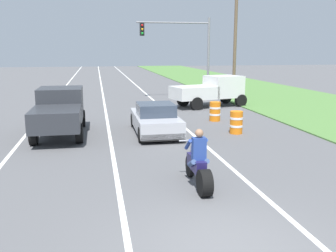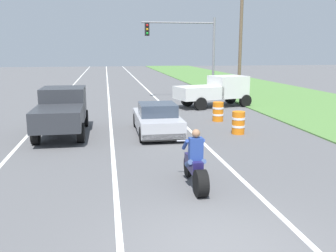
# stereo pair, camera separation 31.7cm
# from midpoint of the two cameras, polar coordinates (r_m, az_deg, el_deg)

# --- Properties ---
(ground_plane) EXTENTS (160.00, 160.00, 0.00)m
(ground_plane) POSITION_cam_midpoint_polar(r_m,az_deg,el_deg) (7.52, 8.65, -17.74)
(ground_plane) COLOR #565659
(lane_stripe_left_solid) EXTENTS (0.14, 120.00, 0.01)m
(lane_stripe_left_solid) POSITION_cam_midpoint_polar(r_m,az_deg,el_deg) (26.68, -16.34, 3.15)
(lane_stripe_left_solid) COLOR white
(lane_stripe_left_solid) RESTS_ON ground
(lane_stripe_right_solid) EXTENTS (0.14, 120.00, 0.01)m
(lane_stripe_right_solid) POSITION_cam_midpoint_polar(r_m,az_deg,el_deg) (26.76, -0.84, 3.63)
(lane_stripe_right_solid) COLOR white
(lane_stripe_right_solid) RESTS_ON ground
(lane_stripe_centre_dashed) EXTENTS (0.14, 120.00, 0.01)m
(lane_stripe_centre_dashed) POSITION_cam_midpoint_polar(r_m,az_deg,el_deg) (26.48, -8.58, 3.42)
(lane_stripe_centre_dashed) COLOR white
(lane_stripe_centre_dashed) RESTS_ON ground
(grass_verge_right) EXTENTS (10.00, 120.00, 0.06)m
(grass_verge_right) POSITION_cam_midpoint_polar(r_m,az_deg,el_deg) (29.96, 18.72, 3.92)
(grass_verge_right) COLOR #517F3D
(grass_verge_right) RESTS_ON ground
(motorcycle_with_rider) EXTENTS (0.70, 2.21, 1.62)m
(motorcycle_with_rider) POSITION_cam_midpoint_polar(r_m,az_deg,el_deg) (10.12, 5.10, -6.18)
(motorcycle_with_rider) COLOR black
(motorcycle_with_rider) RESTS_ON ground
(sports_car_silver) EXTENTS (1.84, 4.30, 1.37)m
(sports_car_silver) POSITION_cam_midpoint_polar(r_m,az_deg,el_deg) (16.61, -1.11, 0.98)
(sports_car_silver) COLOR #B7B7BC
(sports_car_silver) RESTS_ON ground
(pickup_truck_left_lane_dark_grey) EXTENTS (2.02, 4.80, 1.98)m
(pickup_truck_left_lane_dark_grey) POSITION_cam_midpoint_polar(r_m,az_deg,el_deg) (16.91, -15.28, 2.41)
(pickup_truck_left_lane_dark_grey) COLOR #2D3035
(pickup_truck_left_lane_dark_grey) RESTS_ON ground
(pickup_truck_right_shoulder_white) EXTENTS (5.14, 3.14, 1.98)m
(pickup_truck_right_shoulder_white) POSITION_cam_midpoint_polar(r_m,az_deg,el_deg) (24.75, 7.61, 5.47)
(pickup_truck_right_shoulder_white) COLOR silver
(pickup_truck_right_shoulder_white) RESTS_ON ground
(traffic_light_mast_near) EXTENTS (5.52, 0.34, 6.00)m
(traffic_light_mast_near) POSITION_cam_midpoint_polar(r_m,az_deg,el_deg) (28.64, 3.83, 12.26)
(traffic_light_mast_near) COLOR gray
(traffic_light_mast_near) RESTS_ON ground
(utility_pole_roadside) EXTENTS (0.24, 0.24, 7.44)m
(utility_pole_roadside) POSITION_cam_midpoint_polar(r_m,az_deg,el_deg) (29.14, 11.20, 11.39)
(utility_pole_roadside) COLOR brown
(utility_pole_roadside) RESTS_ON ground
(construction_barrel_nearest) EXTENTS (0.58, 0.58, 1.00)m
(construction_barrel_nearest) POSITION_cam_midpoint_polar(r_m,az_deg,el_deg) (16.88, 11.14, 0.50)
(construction_barrel_nearest) COLOR orange
(construction_barrel_nearest) RESTS_ON ground
(construction_barrel_mid) EXTENTS (0.58, 0.58, 1.00)m
(construction_barrel_mid) POSITION_cam_midpoint_polar(r_m,az_deg,el_deg) (19.75, 8.04, 2.19)
(construction_barrel_mid) COLOR orange
(construction_barrel_mid) RESTS_ON ground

